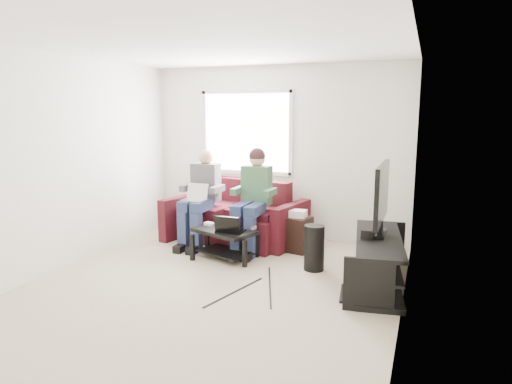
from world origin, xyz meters
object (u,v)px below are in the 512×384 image
tv_stand (378,263)px  end_table (298,233)px  tv (382,195)px  subwoofer (314,248)px  sofa (236,219)px  coffee_table (225,237)px

tv_stand → end_table: end_table is taller
tv → subwoofer: bearing=172.6°
sofa → tv_stand: bearing=-26.0°
sofa → tv_stand: size_ratio=1.24×
tv → end_table: (-1.16, 0.77, -0.74)m
coffee_table → tv_stand: 1.99m
coffee_table → end_table: (0.81, 0.66, -0.03)m
end_table → tv_stand: bearing=-36.5°
coffee_table → subwoofer: size_ratio=1.64×
tv → subwoofer: (-0.77, 0.10, -0.72)m
coffee_table → tv_stand: bearing=-6.0°
coffee_table → tv: 2.10m
sofa → end_table: 1.04m
sofa → coffee_table: size_ratio=2.29×
tv → tv_stand: bearing=-88.5°
tv_stand → subwoofer: size_ratio=3.02×
tv_stand → subwoofer: subwoofer is taller
coffee_table → tv_stand: (1.97, -0.21, -0.05)m
subwoofer → sofa: bearing=148.4°
sofa → tv: 2.48m
tv_stand → end_table: (-1.17, 0.87, 0.02)m
tv_stand → subwoofer: 0.80m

